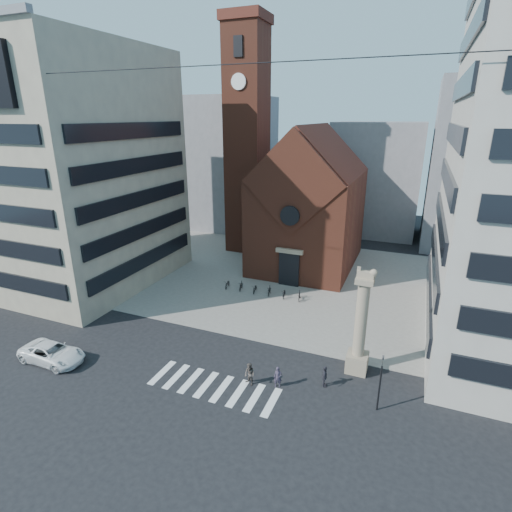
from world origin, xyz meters
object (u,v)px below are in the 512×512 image
Objects in this scene: white_car at (52,353)px; pedestrian_2 at (324,376)px; traffic_light at (380,382)px; scooter_0 at (227,284)px; pedestrian_0 at (278,377)px; pedestrian_1 at (250,374)px; lion_column at (360,332)px.

pedestrian_2 is at bearing -76.48° from white_car.
traffic_light is 2.51× the size of scooter_0.
white_car is at bearing 175.01° from pedestrian_0.
white_car is 21.81m from pedestrian_2.
pedestrian_1 is 5.51m from pedestrian_2.
scooter_0 is (-14.46, 13.41, -0.34)m from pedestrian_2.
scooter_0 is at bearing 141.64° from traffic_light.
pedestrian_2 is (-1.93, -2.86, -2.62)m from lion_column.
lion_column is 4.33m from pedestrian_2.
white_car is (-25.10, -4.06, -1.53)m from traffic_light.
scooter_0 is (-11.30, 14.75, -0.32)m from pedestrian_0.
pedestrian_2 is at bearing 45.25° from pedestrian_1.
white_car is 19.78m from scooter_0.
scooter_0 is (-18.38, 14.55, -1.79)m from traffic_light.
pedestrian_0 is (-7.08, -0.21, -1.46)m from traffic_light.
traffic_light is 2.61× the size of pedestrian_0.
white_car reaches higher than scooter_0.
lion_column is 1.58× the size of white_car.
pedestrian_2 reaches higher than pedestrian_0.
pedestrian_0 is at bearing -178.34° from traffic_light.
traffic_light reaches higher than pedestrian_0.
lion_column is 19.71m from scooter_0.
pedestrian_1 is (-2.02, -0.55, 0.06)m from pedestrian_0.
white_car is 3.33× the size of pedestrian_0.
white_car is at bearing -170.82° from traffic_light.
pedestrian_0 reaches higher than scooter_0.
lion_column is 4.62m from traffic_light.
lion_column is 24.62m from white_car.
pedestrian_1 is at bearing -146.23° from lion_column.
pedestrian_0 is 0.96× the size of scooter_0.
white_car is 3.20× the size of scooter_0.
pedestrian_2 is at bearing 163.77° from traffic_light.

